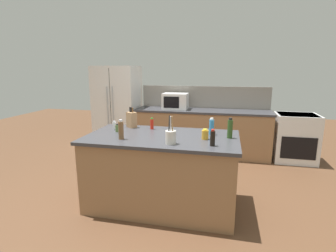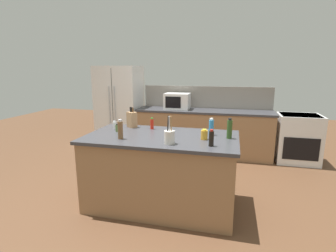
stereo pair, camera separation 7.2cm
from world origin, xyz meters
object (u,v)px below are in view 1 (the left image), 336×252
microwave (175,101)px  spice_jar_oregano (118,128)px  hot_sauce_bottle (152,124)px  knife_block (132,120)px  refrigerator (118,108)px  honey_jar (205,134)px  utensil_crock (171,137)px  salt_shaker (114,125)px  pepper_grinder (121,130)px  olive_oil_bottle (230,129)px  range_oven (295,137)px  soy_sauce_bottle (213,138)px  dish_soap_bottle (212,127)px

microwave → spice_jar_oregano: (-0.37, -2.12, -0.11)m
hot_sauce_bottle → knife_block: bearing=171.8°
refrigerator → honey_jar: size_ratio=14.45×
utensil_crock → salt_shaker: (-0.92, 0.53, -0.03)m
knife_block → pepper_grinder: (0.10, -0.64, -0.00)m
olive_oil_bottle → microwave: bearing=117.3°
range_oven → pepper_grinder: bearing=-135.8°
range_oven → spice_jar_oregano: 3.49m
pepper_grinder → spice_jar_oregano: (-0.19, 0.34, -0.06)m
microwave → pepper_grinder: size_ratio=2.13×
knife_block → olive_oil_bottle: bearing=21.8°
refrigerator → pepper_grinder: 2.76m
soy_sauce_bottle → spice_jar_oregano: size_ratio=1.77×
utensil_crock → hot_sauce_bottle: 0.77m
honey_jar → soy_sauce_bottle: size_ratio=0.67×
range_oven → hot_sauce_bottle: size_ratio=5.78×
utensil_crock → olive_oil_bottle: bearing=31.6°
knife_block → hot_sauce_bottle: knife_block is taller
salt_shaker → spice_jar_oregano: 0.16m
range_oven → spice_jar_oregano: spice_jar_oregano is taller
spice_jar_oregano → utensil_crock: bearing=-26.4°
utensil_crock → dish_soap_bottle: bearing=51.3°
hot_sauce_bottle → soy_sauce_bottle: bearing=-35.8°
microwave → olive_oil_bottle: size_ratio=2.01×
range_oven → hot_sauce_bottle: hot_sauce_bottle is taller
dish_soap_bottle → pepper_grinder: size_ratio=0.91×
dish_soap_bottle → pepper_grinder: (-1.04, -0.46, 0.01)m
knife_block → spice_jar_oregano: bearing=-72.8°
soy_sauce_bottle → hot_sauce_bottle: 1.08m
dish_soap_bottle → soy_sauce_bottle: (0.04, -0.50, -0.01)m
refrigerator → soy_sauce_bottle: size_ratio=9.75×
refrigerator → dish_soap_bottle: 2.99m
soy_sauce_bottle → spice_jar_oregano: 1.33m
utensil_crock → pepper_grinder: utensil_crock is taller
salt_shaker → hot_sauce_bottle: (0.51, 0.12, 0.02)m
range_oven → utensil_crock: (-1.91, -2.52, 0.56)m
salt_shaker → honey_jar: bearing=-11.1°
hot_sauce_bottle → honey_jar: bearing=-26.0°
salt_shaker → refrigerator: bearing=112.3°
honey_jar → pepper_grinder: 1.01m
spice_jar_oregano → hot_sauce_bottle: hot_sauce_bottle is taller
microwave → salt_shaker: 2.05m
microwave → honey_jar: size_ratio=4.02×
spice_jar_oregano → microwave: bearing=80.1°
knife_block → soy_sauce_bottle: size_ratio=1.55×
spice_jar_oregano → honey_jar: bearing=-6.1°
honey_jar → pepper_grinder: pepper_grinder is taller
refrigerator → salt_shaker: 2.21m
range_oven → microwave: bearing=180.0°
utensil_crock → hot_sauce_bottle: utensil_crock is taller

